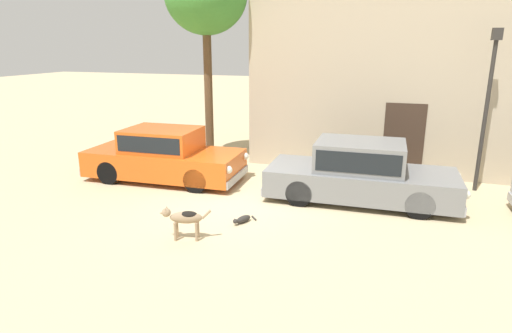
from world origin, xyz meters
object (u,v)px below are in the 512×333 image
at_px(stray_dog_spotted, 184,218).
at_px(parked_sedan_second, 360,172).
at_px(parked_sedan_nearest, 164,155).
at_px(stray_cat, 243,219).
at_px(street_lamp, 489,91).

bearing_deg(stray_dog_spotted, parked_sedan_second, -148.61).
xyz_separation_m(parked_sedan_nearest, stray_dog_spotted, (2.32, -3.33, -0.26)).
bearing_deg(parked_sedan_nearest, stray_dog_spotted, -57.14).
distance_m(stray_cat, street_lamp, 6.83).
xyz_separation_m(parked_sedan_nearest, stray_cat, (3.13, -2.23, -0.63)).
height_order(parked_sedan_nearest, stray_cat, parked_sedan_nearest).
bearing_deg(parked_sedan_second, stray_cat, -136.62).
relative_size(parked_sedan_nearest, parked_sedan_second, 0.97).
height_order(parked_sedan_nearest, stray_dog_spotted, parked_sedan_nearest).
bearing_deg(street_lamp, parked_sedan_nearest, -168.41).
distance_m(parked_sedan_nearest, stray_dog_spotted, 4.07).
bearing_deg(parked_sedan_second, parked_sedan_nearest, 178.30).
relative_size(parked_sedan_second, street_lamp, 1.14).
distance_m(parked_sedan_nearest, stray_cat, 3.89).
relative_size(parked_sedan_nearest, street_lamp, 1.10).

